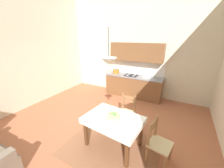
% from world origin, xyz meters
% --- Properties ---
extents(ground_plane, '(6.45, 6.21, 0.10)m').
position_xyz_m(ground_plane, '(0.00, 0.00, -0.05)').
color(ground_plane, '#A86042').
extents(wall_back, '(6.45, 0.12, 4.00)m').
position_xyz_m(wall_back, '(0.00, 2.86, 2.00)').
color(wall_back, beige).
rests_on(wall_back, ground_plane).
extents(wall_left, '(0.12, 6.21, 4.00)m').
position_xyz_m(wall_left, '(-2.98, 0.00, 2.00)').
color(wall_left, beige).
rests_on(wall_left, ground_plane).
extents(area_rug, '(2.10, 1.60, 0.01)m').
position_xyz_m(area_rug, '(0.67, -0.48, 0.00)').
color(area_rug, '#8F5B3E').
rests_on(area_rug, ground_plane).
extents(kitchen_cabinetry, '(2.36, 0.63, 2.20)m').
position_xyz_m(kitchen_cabinetry, '(0.12, 2.53, 0.86)').
color(kitchen_cabinetry, brown).
rests_on(kitchen_cabinetry, ground_plane).
extents(dining_table, '(1.33, 0.98, 0.75)m').
position_xyz_m(dining_table, '(0.67, -0.38, 0.61)').
color(dining_table, '#56331C').
rests_on(dining_table, ground_plane).
extents(dining_chair_kitchen_side, '(0.44, 0.44, 0.93)m').
position_xyz_m(dining_chair_kitchen_side, '(0.68, 0.44, 0.44)').
color(dining_chair_kitchen_side, '#D1BC89').
rests_on(dining_chair_kitchen_side, ground_plane).
extents(dining_chair_window_side, '(0.49, 0.49, 0.93)m').
position_xyz_m(dining_chair_window_side, '(1.65, -0.32, 0.44)').
color(dining_chair_window_side, '#D1BC89').
rests_on(dining_chair_window_side, ground_plane).
extents(fruit_bowl, '(0.30, 0.30, 0.12)m').
position_xyz_m(fruit_bowl, '(0.68, -0.39, 0.81)').
color(fruit_bowl, tan).
rests_on(fruit_bowl, dining_table).
extents(pendant_lamp, '(0.32, 0.32, 0.80)m').
position_xyz_m(pendant_lamp, '(0.57, -0.40, 1.98)').
color(pendant_lamp, black).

